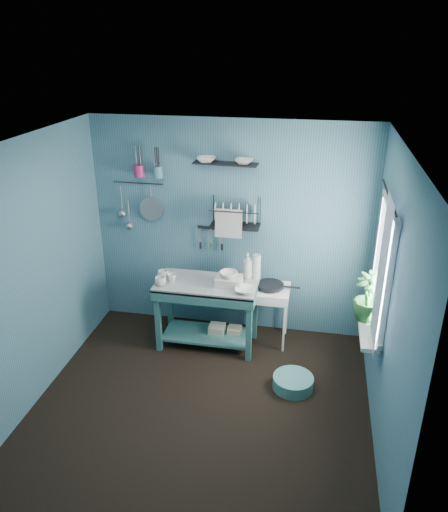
% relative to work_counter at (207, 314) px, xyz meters
% --- Properties ---
extents(floor, '(3.20, 3.20, 0.00)m').
position_rel_work_counter_xyz_m(floor, '(0.17, -1.01, -0.40)').
color(floor, black).
rests_on(floor, ground).
extents(ceiling, '(3.20, 3.20, 0.00)m').
position_rel_work_counter_xyz_m(ceiling, '(0.17, -1.01, 2.10)').
color(ceiling, silver).
rests_on(ceiling, ground).
extents(wall_back, '(3.20, 0.00, 3.20)m').
position_rel_work_counter_xyz_m(wall_back, '(0.17, 0.49, 0.85)').
color(wall_back, '#386173').
rests_on(wall_back, ground).
extents(wall_front, '(3.20, 0.00, 3.20)m').
position_rel_work_counter_xyz_m(wall_front, '(0.17, -2.51, 0.85)').
color(wall_front, '#386173').
rests_on(wall_front, ground).
extents(wall_left, '(0.00, 3.00, 3.00)m').
position_rel_work_counter_xyz_m(wall_left, '(-1.43, -1.01, 0.85)').
color(wall_left, '#386173').
rests_on(wall_left, ground).
extents(wall_right, '(0.00, 3.00, 3.00)m').
position_rel_work_counter_xyz_m(wall_right, '(1.77, -1.01, 0.85)').
color(wall_right, '#386173').
rests_on(wall_right, ground).
extents(work_counter, '(1.21, 0.77, 0.79)m').
position_rel_work_counter_xyz_m(work_counter, '(0.00, 0.00, 0.00)').
color(work_counter, '#2F6461').
rests_on(work_counter, floor).
extents(mug_left, '(0.12, 0.12, 0.10)m').
position_rel_work_counter_xyz_m(mug_left, '(-0.48, -0.16, 0.44)').
color(mug_left, silver).
rests_on(mug_left, work_counter).
extents(mug_mid, '(0.14, 0.14, 0.09)m').
position_rel_work_counter_xyz_m(mug_mid, '(-0.38, -0.06, 0.44)').
color(mug_mid, silver).
rests_on(mug_mid, work_counter).
extents(mug_right, '(0.17, 0.17, 0.10)m').
position_rel_work_counter_xyz_m(mug_right, '(-0.50, 0.00, 0.44)').
color(mug_right, silver).
rests_on(mug_right, work_counter).
extents(wash_tub, '(0.28, 0.22, 0.10)m').
position_rel_work_counter_xyz_m(wash_tub, '(0.25, -0.02, 0.45)').
color(wash_tub, beige).
rests_on(wash_tub, work_counter).
extents(tub_bowl, '(0.20, 0.20, 0.06)m').
position_rel_work_counter_xyz_m(tub_bowl, '(0.25, -0.02, 0.53)').
color(tub_bowl, silver).
rests_on(tub_bowl, wash_tub).
extents(soap_bottle, '(0.12, 0.12, 0.30)m').
position_rel_work_counter_xyz_m(soap_bottle, '(0.42, 0.20, 0.55)').
color(soap_bottle, beige).
rests_on(soap_bottle, work_counter).
extents(water_bottle, '(0.09, 0.09, 0.28)m').
position_rel_work_counter_xyz_m(water_bottle, '(0.52, 0.22, 0.54)').
color(water_bottle, silver).
rests_on(water_bottle, work_counter).
extents(counter_bowl, '(0.22, 0.22, 0.05)m').
position_rel_work_counter_xyz_m(counter_bowl, '(0.45, -0.15, 0.42)').
color(counter_bowl, silver).
rests_on(counter_bowl, work_counter).
extents(hotplate_stand, '(0.51, 0.51, 0.69)m').
position_rel_work_counter_xyz_m(hotplate_stand, '(0.68, 0.19, -0.05)').
color(hotplate_stand, white).
rests_on(hotplate_stand, floor).
extents(frying_pan, '(0.30, 0.30, 0.03)m').
position_rel_work_counter_xyz_m(frying_pan, '(0.68, 0.19, 0.33)').
color(frying_pan, black).
rests_on(frying_pan, hotplate_stand).
extents(knife_strip, '(0.32, 0.05, 0.03)m').
position_rel_work_counter_xyz_m(knife_strip, '(-0.05, 0.46, 0.86)').
color(knife_strip, black).
rests_on(knife_strip, wall_back).
extents(dish_rack, '(0.56, 0.25, 0.32)m').
position_rel_work_counter_xyz_m(dish_rack, '(0.25, 0.36, 1.10)').
color(dish_rack, black).
rests_on(dish_rack, wall_back).
extents(upper_shelf, '(0.71, 0.21, 0.01)m').
position_rel_work_counter_xyz_m(upper_shelf, '(0.13, 0.39, 1.64)').
color(upper_shelf, black).
rests_on(upper_shelf, wall_back).
extents(shelf_bowl_left, '(0.24, 0.24, 0.05)m').
position_rel_work_counter_xyz_m(shelf_bowl_left, '(-0.08, 0.39, 1.70)').
color(shelf_bowl_left, silver).
rests_on(shelf_bowl_left, upper_shelf).
extents(shelf_bowl_right, '(0.22, 0.22, 0.05)m').
position_rel_work_counter_xyz_m(shelf_bowl_right, '(0.33, 0.39, 1.69)').
color(shelf_bowl_right, silver).
rests_on(shelf_bowl_right, upper_shelf).
extents(utensil_cup_magenta, '(0.11, 0.11, 0.13)m').
position_rel_work_counter_xyz_m(utensil_cup_magenta, '(-0.85, 0.41, 1.51)').
color(utensil_cup_magenta, '#B0205C').
rests_on(utensil_cup_magenta, wall_back).
extents(utensil_cup_teal, '(0.11, 0.11, 0.13)m').
position_rel_work_counter_xyz_m(utensil_cup_teal, '(-0.64, 0.41, 1.50)').
color(utensil_cup_teal, '#3D7380').
rests_on(utensil_cup_teal, wall_back).
extents(colander, '(0.28, 0.03, 0.28)m').
position_rel_work_counter_xyz_m(colander, '(-0.75, 0.44, 1.06)').
color(colander, '#96989E').
rests_on(colander, wall_back).
extents(ladle_outer, '(0.01, 0.01, 0.30)m').
position_rel_work_counter_xyz_m(ladle_outer, '(-1.11, 0.45, 1.15)').
color(ladle_outer, '#96989E').
rests_on(ladle_outer, wall_back).
extents(ladle_inner, '(0.01, 0.01, 0.30)m').
position_rel_work_counter_xyz_m(ladle_inner, '(-1.03, 0.45, 1.00)').
color(ladle_inner, '#96989E').
rests_on(ladle_inner, wall_back).
extents(hook_rail, '(0.60, 0.01, 0.01)m').
position_rel_work_counter_xyz_m(hook_rail, '(-0.90, 0.46, 1.35)').
color(hook_rail, black).
rests_on(hook_rail, wall_back).
extents(window_glass, '(0.00, 1.10, 1.10)m').
position_rel_work_counter_xyz_m(window_glass, '(1.76, -0.56, 1.00)').
color(window_glass, white).
rests_on(window_glass, wall_right).
extents(windowsill, '(0.16, 0.95, 0.04)m').
position_rel_work_counter_xyz_m(windowsill, '(1.67, -0.56, 0.41)').
color(windowsill, white).
rests_on(windowsill, wall_right).
extents(curtain, '(0.00, 1.35, 1.35)m').
position_rel_work_counter_xyz_m(curtain, '(1.69, -0.86, 1.05)').
color(curtain, silver).
rests_on(curtain, wall_right).
extents(curtain_rod, '(0.02, 1.05, 0.02)m').
position_rel_work_counter_xyz_m(curtain_rod, '(1.71, -0.56, 1.65)').
color(curtain_rod, black).
rests_on(curtain_rod, wall_right).
extents(potted_plant, '(0.27, 0.27, 0.47)m').
position_rel_work_counter_xyz_m(potted_plant, '(1.66, -0.53, 0.67)').
color(potted_plant, '#2A692F').
rests_on(potted_plant, windowsill).
extents(storage_tin_large, '(0.18, 0.18, 0.22)m').
position_rel_work_counter_xyz_m(storage_tin_large, '(0.10, 0.05, -0.29)').
color(storage_tin_large, tan).
rests_on(storage_tin_large, floor).
extents(storage_tin_small, '(0.15, 0.15, 0.20)m').
position_rel_work_counter_xyz_m(storage_tin_small, '(0.30, 0.08, -0.30)').
color(storage_tin_small, tan).
rests_on(storage_tin_small, floor).
extents(floor_basin, '(0.41, 0.41, 0.13)m').
position_rel_work_counter_xyz_m(floor_basin, '(1.03, -0.62, -0.33)').
color(floor_basin, teal).
rests_on(floor_basin, floor).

